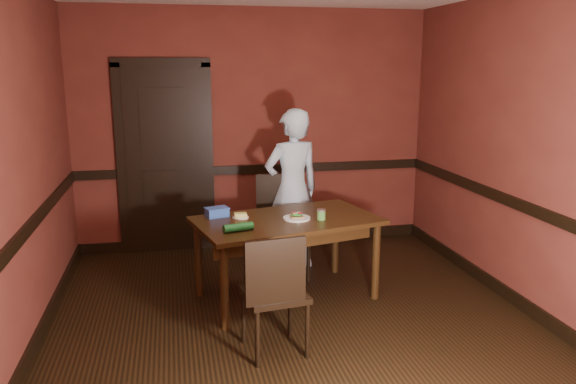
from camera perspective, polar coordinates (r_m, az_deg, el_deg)
name	(u,v)px	position (r m, az deg, el deg)	size (l,w,h in m)	color
floor	(297,328)	(4.66, 0.90, -13.65)	(4.00, 4.50, 0.01)	black
wall_back	(254,130)	(6.43, -3.47, 6.30)	(4.00, 0.02, 2.70)	#5E251C
wall_front	(430,265)	(2.17, 14.27, -7.22)	(4.00, 0.02, 2.70)	#5E251C
wall_left	(12,174)	(4.27, -26.21, 1.69)	(0.02, 4.50, 2.70)	#5E251C
wall_right	(534,155)	(5.06, 23.68, 3.48)	(0.02, 4.50, 2.70)	#5E251C
dado_back	(255,169)	(6.48, -3.40, 2.33)	(4.00, 0.03, 0.10)	black
dado_left	(22,236)	(4.37, -25.44, -4.09)	(0.03, 4.50, 0.10)	black
dado_right	(527,208)	(5.14, 23.10, -1.48)	(0.03, 4.50, 0.10)	black
baseboard_back	(256,239)	(6.68, -3.30, -4.77)	(4.00, 0.03, 0.12)	black
baseboard_left	(34,346)	(4.67, -24.43, -14.03)	(0.03, 4.50, 0.12)	black
baseboard_right	(518,301)	(5.39, 22.31, -10.17)	(0.03, 4.50, 0.12)	black
door	(165,156)	(6.36, -12.36, 3.61)	(1.05, 0.07, 2.20)	black
dining_table	(287,258)	(5.09, -0.14, -6.75)	(1.59, 0.89, 0.74)	black
chair_far	(286,227)	(5.58, -0.20, -3.59)	(0.47, 0.47, 1.00)	black
chair_near	(274,292)	(4.14, -1.39, -10.10)	(0.43, 0.43, 0.93)	black
person	(292,190)	(5.72, 0.43, 0.21)	(0.60, 0.40, 1.66)	silver
sandwich_plate	(297,217)	(4.96, 0.89, -2.57)	(0.24, 0.24, 0.06)	white
sauce_jar	(321,214)	(4.94, 3.39, -2.29)	(0.08, 0.08, 0.09)	#529A40
cheese_saucer	(241,216)	(5.01, -4.85, -2.44)	(0.14, 0.14, 0.05)	white
food_tub	(217,212)	(5.07, -7.23, -2.04)	(0.23, 0.19, 0.08)	blue
wrapped_veg	(238,227)	(4.61, -5.09, -3.59)	(0.07, 0.07, 0.25)	#144C1D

